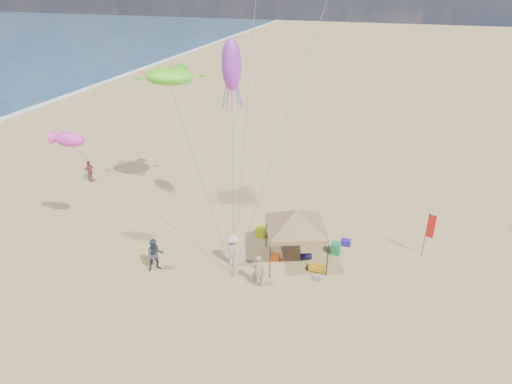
% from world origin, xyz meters
% --- Properties ---
extents(ground, '(280.00, 280.00, 0.00)m').
position_xyz_m(ground, '(0.00, 0.00, 0.00)').
color(ground, tan).
rests_on(ground, ground).
extents(canopy_tent, '(5.79, 5.79, 3.80)m').
position_xyz_m(canopy_tent, '(2.31, 2.96, 3.16)').
color(canopy_tent, black).
rests_on(canopy_tent, ground).
extents(feather_flag, '(0.42, 0.15, 2.84)m').
position_xyz_m(feather_flag, '(9.38, 5.52, 1.91)').
color(feather_flag, black).
rests_on(feather_flag, ground).
extents(cooler_red, '(0.54, 0.38, 0.38)m').
position_xyz_m(cooler_red, '(1.23, 2.69, 0.19)').
color(cooler_red, '#D14E10').
rests_on(cooler_red, ground).
extents(cooler_blue, '(0.54, 0.38, 0.38)m').
position_xyz_m(cooler_blue, '(4.89, 5.44, 0.19)').
color(cooler_blue, '#23139E').
rests_on(cooler_blue, ground).
extents(bag_navy, '(0.69, 0.54, 0.36)m').
position_xyz_m(bag_navy, '(2.91, 3.31, 0.18)').
color(bag_navy, '#0E0C35').
rests_on(bag_navy, ground).
extents(bag_orange, '(0.54, 0.69, 0.36)m').
position_xyz_m(bag_orange, '(0.31, 5.81, 0.18)').
color(bag_orange, '#C6620B').
rests_on(bag_orange, ground).
extents(chair_green, '(0.50, 0.50, 0.70)m').
position_xyz_m(chair_green, '(4.43, 4.38, 0.35)').
color(chair_green, '#177F42').
rests_on(chair_green, ground).
extents(chair_yellow, '(0.50, 0.50, 0.70)m').
position_xyz_m(chair_yellow, '(-0.29, 4.85, 0.35)').
color(chair_yellow, '#C8DF18').
rests_on(chair_yellow, ground).
extents(crate_grey, '(0.34, 0.30, 0.28)m').
position_xyz_m(crate_grey, '(3.91, 1.56, 0.14)').
color(crate_grey, gray).
rests_on(crate_grey, ground).
extents(beach_cart, '(0.90, 0.50, 0.24)m').
position_xyz_m(beach_cart, '(3.73, 2.38, 0.20)').
color(beach_cart, gold).
rests_on(beach_cart, ground).
extents(person_near_a, '(0.78, 0.64, 1.85)m').
position_xyz_m(person_near_a, '(0.97, 0.21, 0.93)').
color(person_near_a, '#A87C60').
rests_on(person_near_a, ground).
extents(person_near_b, '(1.19, 1.15, 1.93)m').
position_xyz_m(person_near_b, '(-4.75, -0.16, 0.97)').
color(person_near_b, '#323C44').
rests_on(person_near_b, ground).
extents(person_near_c, '(1.26, 0.73, 1.93)m').
position_xyz_m(person_near_c, '(-0.87, 1.53, 0.97)').
color(person_near_c, beige).
rests_on(person_near_c, ground).
extents(person_far_a, '(0.58, 1.05, 1.70)m').
position_xyz_m(person_far_a, '(-15.39, 8.77, 0.85)').
color(person_far_a, '#953941').
rests_on(person_far_a, ground).
extents(turtle_kite, '(3.64, 3.17, 1.05)m').
position_xyz_m(turtle_kite, '(-7.15, 7.53, 8.91)').
color(turtle_kite, '#64EF1E').
rests_on(turtle_kite, ground).
extents(fish_kite, '(2.06, 1.59, 0.82)m').
position_xyz_m(fish_kite, '(-10.12, 1.20, 6.57)').
color(fish_kite, '#FF35C8').
rests_on(fish_kite, ground).
extents(squid_kite, '(1.17, 1.17, 2.71)m').
position_xyz_m(squid_kite, '(-1.83, 4.55, 10.43)').
color(squid_kite, '#A933D3').
rests_on(squid_kite, ground).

